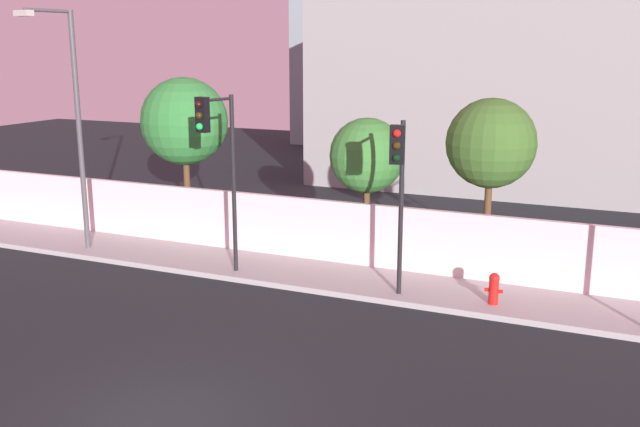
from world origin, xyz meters
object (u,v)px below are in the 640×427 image
Objects in this scene: traffic_light_right at (217,147)px; street_lamp_curbside at (72,114)px; roadside_tree_leftmost at (184,122)px; roadside_tree_midleft at (367,156)px; traffic_light_left at (399,173)px; roadside_tree_midright at (491,144)px; fire_hydrant at (494,287)px.

street_lamp_curbside is at bearing 173.87° from traffic_light_right.
traffic_light_right is 0.92× the size of roadside_tree_leftmost.
traffic_light_left is at bearing -59.07° from roadside_tree_midleft.
traffic_light_right reaches higher than traffic_light_left.
roadside_tree_midright reaches higher than roadside_tree_midleft.
roadside_tree_leftmost is 6.33m from roadside_tree_midleft.
roadside_tree_midleft is 0.87× the size of roadside_tree_midright.
traffic_light_right reaches higher than roadside_tree_midright.
street_lamp_curbside is at bearing -161.27° from roadside_tree_midleft.
roadside_tree_midleft reaches higher than fire_hydrant.
roadside_tree_midleft is at bearing 180.00° from roadside_tree_midright.
street_lamp_curbside reaches higher than roadside_tree_leftmost.
street_lamp_curbside is 13.16m from fire_hydrant.
roadside_tree_leftmost reaches higher than traffic_light_left.
roadside_tree_midright reaches higher than fire_hydrant.
traffic_light_left reaches higher than fire_hydrant.
traffic_light_left is at bearing -113.88° from roadside_tree_midright.
traffic_light_left is 3.75m from roadside_tree_midright.
roadside_tree_midleft is (6.29, 0.00, -0.75)m from roadside_tree_leftmost.
roadside_tree_midleft is at bearing 120.93° from traffic_light_left.
traffic_light_left reaches higher than roadside_tree_midleft.
traffic_light_right is at bearing 179.89° from traffic_light_left.
fire_hydrant is at bearing -31.54° from roadside_tree_midleft.
street_lamp_curbside is at bearing -166.63° from roadside_tree_midright.
fire_hydrant is at bearing -74.54° from roadside_tree_midright.
traffic_light_right is 4.76m from roadside_tree_leftmost.
street_lamp_curbside reaches higher than roadside_tree_midleft.
roadside_tree_midright is at bearing 0.00° from roadside_tree_leftmost.
roadside_tree_midleft is (-4.28, 2.63, 2.60)m from fire_hydrant.
roadside_tree_leftmost reaches higher than fire_hydrant.
traffic_light_right is at bearing -6.13° from street_lamp_curbside.
roadside_tree_leftmost is (-8.33, 3.41, 0.54)m from traffic_light_left.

